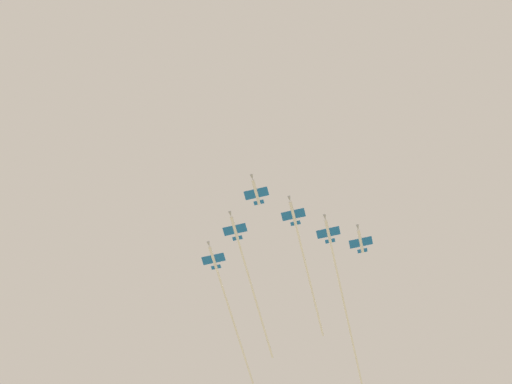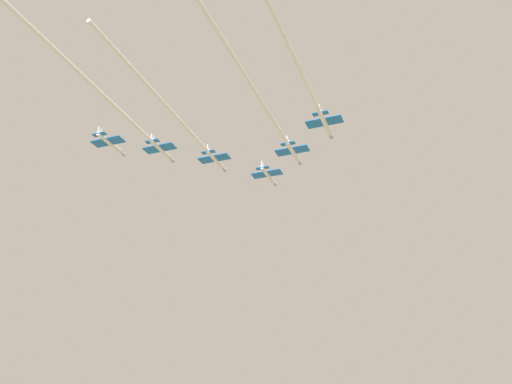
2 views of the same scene
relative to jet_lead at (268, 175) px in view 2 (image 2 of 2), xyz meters
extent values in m
cylinder|color=white|center=(-0.25, 0.13, -0.01)|extent=(9.94, 6.16, 1.29)
cone|color=#9EA3AD|center=(5.45, -2.93, -0.01)|extent=(2.66, 2.20, 1.23)
cube|color=blue|center=(-0.77, 0.41, -0.07)|extent=(7.78, 10.08, 0.21)
cube|color=blue|center=(-4.33, 2.33, -0.01)|extent=(3.35, 4.30, 0.21)
cube|color=white|center=(-4.25, 2.29, 1.05)|extent=(1.75, 1.06, 2.12)
cylinder|color=white|center=(-6.01, 16.86, 0.99)|extent=(9.94, 6.16, 1.29)
cone|color=#9EA3AD|center=(-0.31, 13.80, 0.99)|extent=(2.66, 2.20, 1.23)
cube|color=blue|center=(-6.53, 17.14, 0.94)|extent=(7.78, 10.08, 0.21)
cube|color=blue|center=(-10.09, 19.06, 0.99)|extent=(3.35, 4.30, 0.21)
cube|color=white|center=(-10.01, 19.02, 2.05)|extent=(1.75, 1.06, 2.12)
cylinder|color=white|center=(-35.69, 32.83, 0.99)|extent=(50.47, 27.72, 0.91)
cylinder|color=white|center=(-17.38, -4.28, -1.02)|extent=(9.94, 6.16, 1.29)
cone|color=#9EA3AD|center=(-11.68, -7.34, -1.02)|extent=(2.66, 2.20, 1.23)
cube|color=blue|center=(-17.90, -4.00, -1.08)|extent=(7.78, 10.08, 0.21)
cube|color=blue|center=(-21.47, -2.08, -1.02)|extent=(3.35, 4.30, 0.21)
cube|color=white|center=(-21.39, -2.12, 0.04)|extent=(1.75, 1.06, 2.12)
cylinder|color=white|center=(-49.22, 12.86, -1.02)|extent=(54.78, 30.04, 0.91)
cylinder|color=white|center=(-10.22, 32.76, 0.83)|extent=(9.94, 6.16, 1.29)
cone|color=#9EA3AD|center=(-4.52, 29.69, 0.83)|extent=(2.66, 2.20, 1.23)
cube|color=blue|center=(-10.74, 33.04, 0.77)|extent=(7.78, 10.08, 0.21)
cube|color=blue|center=(-14.31, 34.95, 0.83)|extent=(3.35, 4.30, 0.21)
cube|color=white|center=(-14.22, 34.91, 1.88)|extent=(1.75, 1.06, 2.12)
cylinder|color=white|center=(-49.14, 53.70, 0.83)|extent=(68.94, 37.66, 0.91)
cylinder|color=white|center=(-32.97, -9.52, -0.85)|extent=(9.94, 6.16, 1.29)
cone|color=#9EA3AD|center=(-27.27, -12.59, -0.85)|extent=(2.66, 2.20, 1.23)
cube|color=blue|center=(-33.49, -9.24, -0.91)|extent=(7.78, 10.08, 0.21)
cube|color=blue|center=(-37.05, -7.32, -0.85)|extent=(3.35, 4.30, 0.21)
cube|color=white|center=(-36.97, -7.37, 0.21)|extent=(1.75, 1.06, 2.12)
cylinder|color=white|center=(-69.74, 10.27, -0.85)|extent=(64.64, 35.35, 0.91)
cylinder|color=white|center=(-11.45, 47.04, 1.13)|extent=(9.94, 6.16, 1.29)
cone|color=#9EA3AD|center=(-5.75, 43.98, 1.13)|extent=(2.66, 2.20, 1.23)
cube|color=blue|center=(-11.96, 47.32, 1.07)|extent=(7.78, 10.08, 0.21)
cube|color=blue|center=(-15.53, 49.24, 1.13)|extent=(3.35, 4.30, 0.21)
cube|color=white|center=(-15.45, 49.20, 2.19)|extent=(1.75, 1.06, 2.12)
camera|label=1|loc=(97.42, -25.20, -216.28)|focal=43.01mm
camera|label=2|loc=(-149.62, 24.89, -76.89)|focal=38.55mm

